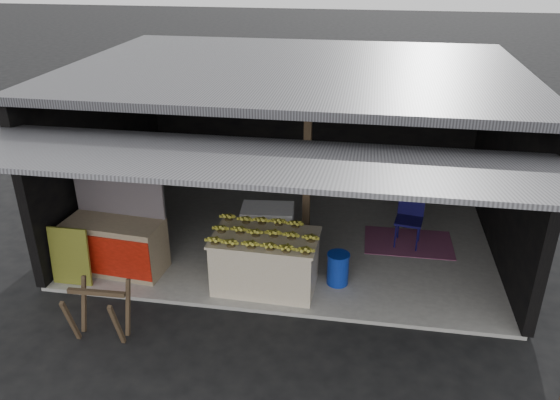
% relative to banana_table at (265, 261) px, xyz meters
% --- Properties ---
extents(ground, '(80.00, 80.00, 0.00)m').
position_rel_banana_table_xyz_m(ground, '(0.15, -0.61, -0.49)').
color(ground, black).
rests_on(ground, ground).
extents(concrete_slab, '(7.00, 5.00, 0.06)m').
position_rel_banana_table_xyz_m(concrete_slab, '(0.15, 1.89, -0.46)').
color(concrete_slab, gray).
rests_on(concrete_slab, ground).
extents(shophouse, '(7.40, 7.29, 3.02)m').
position_rel_banana_table_xyz_m(shophouse, '(0.15, 2.20, 1.61)').
color(shophouse, black).
rests_on(shophouse, ground).
extents(banana_table, '(1.58, 1.00, 0.86)m').
position_rel_banana_table_xyz_m(banana_table, '(0.00, 0.00, 0.00)').
color(banana_table, beige).
rests_on(banana_table, concrete_slab).
extents(banana_pile, '(1.46, 0.90, 0.17)m').
position_rel_banana_table_xyz_m(banana_pile, '(0.00, 0.00, 0.51)').
color(banana_pile, gold).
rests_on(banana_pile, banana_table).
extents(white_crate, '(0.88, 0.64, 0.92)m').
position_rel_banana_table_xyz_m(white_crate, '(-0.12, 0.82, 0.03)').
color(white_crate, white).
rests_on(white_crate, concrete_slab).
extents(neighbor_stall, '(1.56, 0.81, 1.55)m').
position_rel_banana_table_xyz_m(neighbor_stall, '(-2.41, 0.09, 0.04)').
color(neighbor_stall, '#998466').
rests_on(neighbor_stall, concrete_slab).
extents(green_signboard, '(0.62, 0.12, 0.93)m').
position_rel_banana_table_xyz_m(green_signboard, '(-2.92, -0.40, 0.03)').
color(green_signboard, black).
rests_on(green_signboard, concrete_slab).
extents(sawhorse, '(0.77, 0.68, 0.75)m').
position_rel_banana_table_xyz_m(sawhorse, '(-1.93, -1.47, -0.01)').
color(sawhorse, '#493724').
rests_on(sawhorse, ground).
extents(water_barrel, '(0.33, 0.33, 0.48)m').
position_rel_banana_table_xyz_m(water_barrel, '(1.07, 0.25, -0.19)').
color(water_barrel, '#0E2B9B').
rests_on(water_barrel, concrete_slab).
extents(plastic_chair, '(0.51, 0.51, 0.94)m').
position_rel_banana_table_xyz_m(plastic_chair, '(2.18, 1.72, 0.12)').
color(plastic_chair, '#0E0B3E').
rests_on(plastic_chair, concrete_slab).
extents(magenta_rug, '(1.51, 1.02, 0.01)m').
position_rel_banana_table_xyz_m(magenta_rug, '(2.21, 1.70, -0.42)').
color(magenta_rug, '#68174E').
rests_on(magenta_rug, concrete_slab).
extents(picture_frames, '(1.62, 0.04, 0.46)m').
position_rel_banana_table_xyz_m(picture_frames, '(-0.02, 4.28, 1.44)').
color(picture_frames, black).
rests_on(picture_frames, shophouse).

